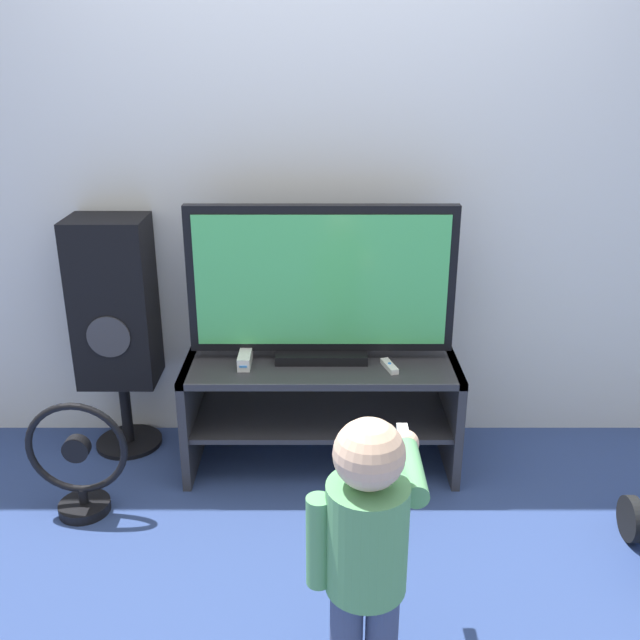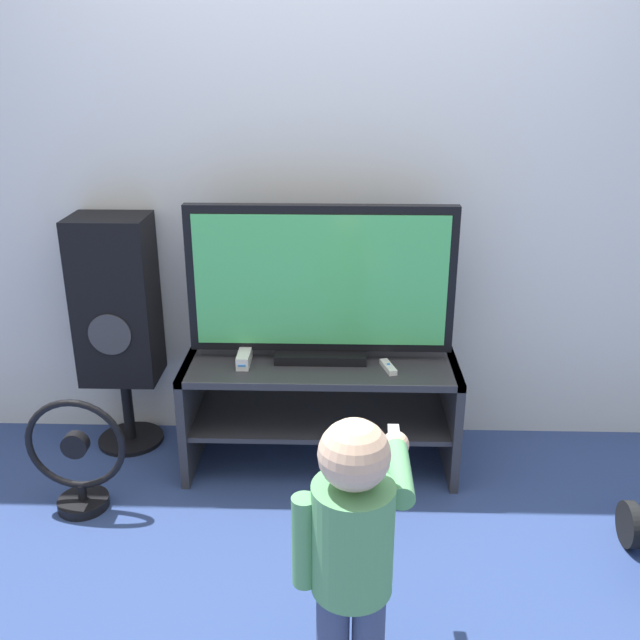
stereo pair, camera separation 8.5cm
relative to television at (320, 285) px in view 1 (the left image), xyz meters
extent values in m
plane|color=navy|center=(0.00, -0.27, -0.83)|extent=(16.00, 16.00, 0.00)
cube|color=silver|center=(0.00, 0.30, 0.47)|extent=(10.00, 0.06, 2.60)
cube|color=#2D2D33|center=(0.00, -0.02, -0.34)|extent=(1.18, 0.49, 0.03)
cube|color=#2D2D33|center=(0.00, -0.02, -0.61)|extent=(1.14, 0.45, 0.02)
cube|color=#2D2D33|center=(-0.57, -0.02, -0.58)|extent=(0.04, 0.49, 0.51)
cube|color=#2D2D33|center=(0.57, -0.02, -0.58)|extent=(0.04, 0.49, 0.51)
cube|color=black|center=(0.00, 0.00, -0.31)|extent=(0.39, 0.20, 0.04)
cube|color=black|center=(0.00, 0.00, 0.03)|extent=(1.12, 0.05, 0.63)
cube|color=#4CBF66|center=(0.00, -0.03, 0.03)|extent=(1.05, 0.01, 0.56)
cube|color=white|center=(-0.32, -0.07, -0.30)|extent=(0.05, 0.16, 0.05)
cube|color=#3F8CE5|center=(-0.32, -0.16, -0.30)|extent=(0.03, 0.00, 0.01)
cube|color=white|center=(0.29, -0.12, -0.32)|extent=(0.07, 0.13, 0.02)
cylinder|color=#337FD8|center=(0.29, -0.12, -0.31)|extent=(0.01, 0.01, 0.00)
cylinder|color=#3F4C72|center=(0.07, -1.24, -0.65)|extent=(0.10, 0.10, 0.36)
cylinder|color=#3F4C72|center=(0.17, -1.24, -0.65)|extent=(0.10, 0.10, 0.36)
cylinder|color=#599E66|center=(0.12, -1.24, -0.31)|extent=(0.23, 0.23, 0.33)
sphere|color=beige|center=(0.12, -1.24, -0.05)|extent=(0.19, 0.19, 0.19)
cylinder|color=#599E66|center=(-0.01, -1.24, -0.32)|extent=(0.07, 0.07, 0.28)
cylinder|color=#599E66|center=(0.25, -1.11, -0.18)|extent=(0.07, 0.28, 0.07)
sphere|color=beige|center=(0.25, -0.97, -0.18)|extent=(0.08, 0.08, 0.08)
cube|color=white|center=(0.25, -0.93, -0.18)|extent=(0.03, 0.13, 0.02)
cylinder|color=black|center=(-0.91, 0.12, -0.82)|extent=(0.31, 0.31, 0.02)
cylinder|color=black|center=(-0.91, 0.12, -0.66)|extent=(0.05, 0.05, 0.34)
cube|color=black|center=(-0.91, 0.12, -0.12)|extent=(0.34, 0.26, 0.75)
cylinder|color=#38383D|center=(-0.91, -0.01, -0.23)|extent=(0.19, 0.01, 0.19)
cylinder|color=black|center=(-0.96, -0.40, -0.81)|extent=(0.21, 0.21, 0.04)
cylinder|color=black|center=(-0.96, -0.40, -0.76)|extent=(0.04, 0.04, 0.07)
torus|color=black|center=(-0.96, -0.40, -0.54)|extent=(0.40, 0.03, 0.40)
cylinder|color=black|center=(-0.96, -0.40, -0.54)|extent=(0.10, 0.05, 0.10)
cylinder|color=black|center=(1.18, -0.57, -0.75)|extent=(0.04, 0.18, 0.18)
camera|label=1|loc=(-0.01, -2.83, 0.94)|focal=40.00mm
camera|label=2|loc=(0.08, -2.83, 0.94)|focal=40.00mm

